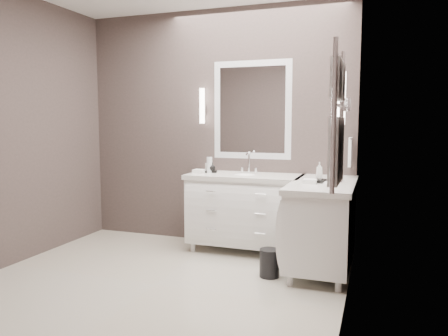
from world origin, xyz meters
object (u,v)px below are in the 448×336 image
(vanity_back, at_px, (245,207))
(vanity_right, at_px, (322,220))
(towel_ladder, at_px, (337,126))
(waste_bin, at_px, (269,263))

(vanity_back, height_order, vanity_right, same)
(towel_ladder, bearing_deg, vanity_right, 99.84)
(vanity_back, distance_m, waste_bin, 0.91)
(vanity_right, bearing_deg, vanity_back, 159.62)
(waste_bin, bearing_deg, vanity_right, 41.48)
(waste_bin, bearing_deg, vanity_back, 122.70)
(vanity_back, height_order, towel_ladder, towel_ladder)
(vanity_right, distance_m, towel_ladder, 1.60)
(towel_ladder, bearing_deg, vanity_back, 124.10)
(vanity_back, bearing_deg, waste_bin, -57.30)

